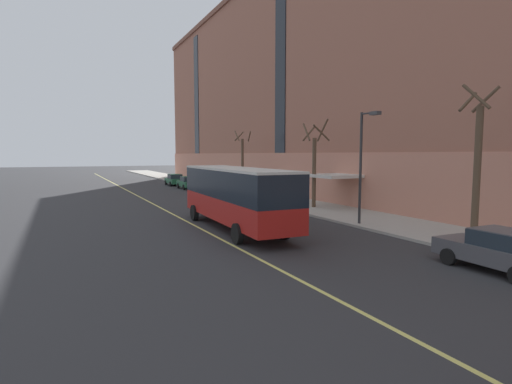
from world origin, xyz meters
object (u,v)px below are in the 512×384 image
object	(u,v)px
street_tree_near_corner	(477,164)
street_lamp	(364,156)
city_bus	(235,194)
parked_car_green_2	(188,183)
parked_car_red_0	(245,195)
street_tree_far_uptown	(242,161)
street_tree_mid_block	(314,164)
fire_hydrant	(268,199)
parked_car_darkgray_1	(499,250)
parked_car_green_3	(175,180)

from	to	relation	value
street_tree_near_corner	street_lamp	bearing A→B (deg)	107.25
city_bus	parked_car_green_2	bearing A→B (deg)	78.81
parked_car_green_2	street_tree_near_corner	bearing A→B (deg)	-84.27
parked_car_red_0	street_tree_far_uptown	xyz separation A→B (m)	(3.54, 8.23, 2.71)
city_bus	street_lamp	world-z (taller)	street_lamp
street_tree_far_uptown	street_tree_near_corner	bearing A→B (deg)	-90.01
parked_car_green_2	street_tree_mid_block	bearing A→B (deg)	-80.78
street_tree_mid_block	street_lamp	world-z (taller)	street_tree_mid_block
parked_car_green_2	fire_hydrant	size ratio (longest dim) A/B	5.90
parked_car_red_0	street_tree_near_corner	bearing A→B (deg)	-79.28
street_lamp	city_bus	bearing A→B (deg)	160.87
parked_car_red_0	parked_car_green_2	xyz separation A→B (m)	(-0.01, 16.68, -0.00)
parked_car_darkgray_1	parked_car_red_0	bearing A→B (deg)	89.93
parked_car_darkgray_1	street_tree_mid_block	distance (m)	17.51
fire_hydrant	street_tree_far_uptown	bearing A→B (deg)	78.65
city_bus	street_tree_mid_block	size ratio (longest dim) A/B	1.72
street_lamp	street_tree_far_uptown	bearing A→B (deg)	85.09
street_tree_mid_block	street_lamp	xyz separation A→B (m)	(-1.82, -7.61, 0.66)
street_lamp	parked_car_green_2	bearing A→B (deg)	93.38
fire_hydrant	city_bus	bearing A→B (deg)	-127.58
parked_car_green_2	fire_hydrant	distance (m)	18.06
parked_car_green_2	fire_hydrant	world-z (taller)	parked_car_green_2
parked_car_green_3	street_tree_far_uptown	xyz separation A→B (m)	(3.55, -14.70, 2.71)
parked_car_red_0	street_tree_near_corner	size ratio (longest dim) A/B	0.60
parked_car_red_0	street_tree_mid_block	world-z (taller)	street_tree_mid_block
street_tree_mid_block	street_tree_far_uptown	world-z (taller)	street_tree_mid_block
parked_car_green_2	street_tree_far_uptown	xyz separation A→B (m)	(3.55, -8.45, 2.71)
street_tree_near_corner	parked_car_green_2	bearing A→B (deg)	95.73
parked_car_green_2	parked_car_green_3	xyz separation A→B (m)	(0.01, 6.25, 0.00)
parked_car_green_2	street_lamp	world-z (taller)	street_lamp
parked_car_green_3	fire_hydrant	bearing A→B (deg)	-86.14
city_bus	parked_car_green_3	world-z (taller)	city_bus
street_tree_near_corner	street_tree_far_uptown	bearing A→B (deg)	89.99
parked_car_red_0	fire_hydrant	distance (m)	2.10
city_bus	parked_car_darkgray_1	world-z (taller)	city_bus
city_bus	street_tree_mid_block	bearing A→B (deg)	29.98
parked_car_red_0	parked_car_darkgray_1	size ratio (longest dim) A/B	1.01
street_lamp	street_tree_near_corner	bearing A→B (deg)	-72.75
fire_hydrant	street_tree_mid_block	bearing A→B (deg)	-64.14
street_tree_mid_block	street_lamp	distance (m)	7.85
parked_car_red_0	city_bus	bearing A→B (deg)	-117.32
parked_car_darkgray_1	street_lamp	xyz separation A→B (m)	(1.76, 9.31, 3.41)
city_bus	street_tree_far_uptown	bearing A→B (deg)	64.43
city_bus	street_tree_near_corner	world-z (taller)	street_tree_near_corner
city_bus	fire_hydrant	xyz separation A→B (m)	(7.00, 9.10, -1.55)
street_tree_mid_block	fire_hydrant	bearing A→B (deg)	115.86
street_tree_mid_block	street_tree_far_uptown	bearing A→B (deg)	90.02
parked_car_red_0	parked_car_green_3	size ratio (longest dim) A/B	0.94
street_tree_near_corner	city_bus	bearing A→B (deg)	137.10
parked_car_red_0	street_tree_mid_block	xyz separation A→B (m)	(3.55, -5.25, 2.75)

